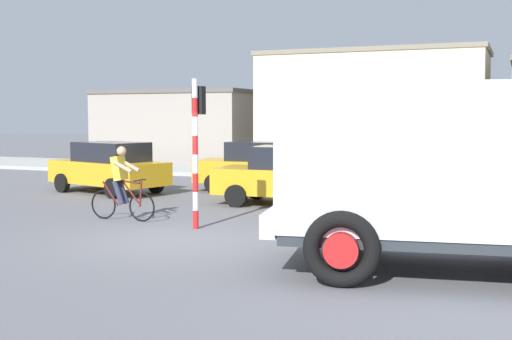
{
  "coord_description": "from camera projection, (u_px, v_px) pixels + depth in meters",
  "views": [
    {
      "loc": [
        6.16,
        -11.04,
        2.42
      ],
      "look_at": [
        0.61,
        2.5,
        1.2
      ],
      "focal_mm": 45.7,
      "sensor_mm": 36.0,
      "label": 1
    }
  ],
  "objects": [
    {
      "name": "car_far_side",
      "position": [
        291.0,
        175.0,
        17.61
      ],
      "size": [
        4.08,
        2.04,
        1.6
      ],
      "color": "gold",
      "rests_on": "ground"
    },
    {
      "name": "car_red_near",
      "position": [
        109.0,
        167.0,
        20.42
      ],
      "size": [
        4.31,
        2.75,
        1.6
      ],
      "color": "gold",
      "rests_on": "ground"
    },
    {
      "name": "truck_foreground",
      "position": [
        454.0,
        165.0,
        9.96
      ],
      "size": [
        5.75,
        3.48,
        2.9
      ],
      "color": "silver",
      "rests_on": "ground"
    },
    {
      "name": "building_corner_left",
      "position": [
        187.0,
        125.0,
        36.15
      ],
      "size": [
        8.61,
        6.54,
        3.78
      ],
      "color": "#9E9389",
      "rests_on": "ground"
    },
    {
      "name": "ground_plane",
      "position": [
        179.0,
        240.0,
        12.71
      ],
      "size": [
        120.0,
        120.0,
        0.0
      ],
      "primitive_type": "plane",
      "color": "slate"
    },
    {
      "name": "sidewalk_far",
      "position": [
        355.0,
        174.0,
        26.02
      ],
      "size": [
        80.0,
        5.0,
        0.16
      ],
      "primitive_type": "cube",
      "color": "#ADADA8",
      "rests_on": "ground"
    },
    {
      "name": "traffic_light_pole",
      "position": [
        197.0,
        132.0,
        13.88
      ],
      "size": [
        0.24,
        0.43,
        3.2
      ],
      "color": "red",
      "rests_on": "ground"
    },
    {
      "name": "car_white_mid",
      "position": [
        261.0,
        166.0,
        20.77
      ],
      "size": [
        4.11,
        2.09,
        1.6
      ],
      "color": "gold",
      "rests_on": "ground"
    },
    {
      "name": "building_mid_block",
      "position": [
        373.0,
        110.0,
        30.64
      ],
      "size": [
        10.31,
        5.24,
        5.4
      ],
      "color": "beige",
      "rests_on": "ground"
    },
    {
      "name": "cyclist",
      "position": [
        122.0,
        183.0,
        15.06
      ],
      "size": [
        1.73,
        0.5,
        1.72
      ],
      "color": "black",
      "rests_on": "ground"
    }
  ]
}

